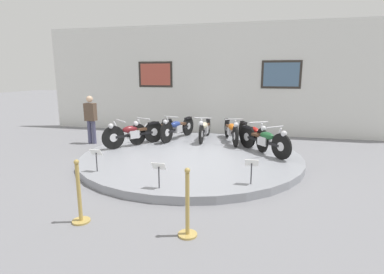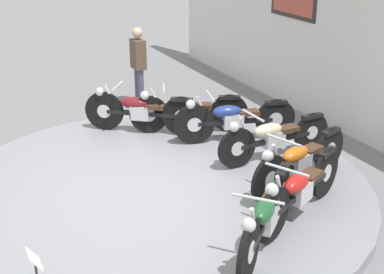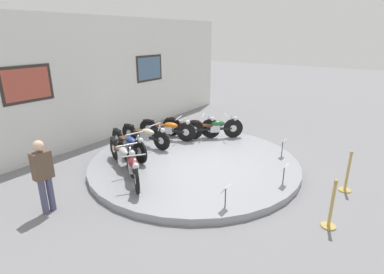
% 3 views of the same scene
% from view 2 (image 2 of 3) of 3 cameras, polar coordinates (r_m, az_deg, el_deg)
% --- Properties ---
extents(ground_plane, '(60.00, 60.00, 0.00)m').
position_cam_2_polar(ground_plane, '(7.46, -3.56, -6.20)').
color(ground_plane, slate).
extents(display_platform, '(5.84, 5.84, 0.17)m').
position_cam_2_polar(display_platform, '(7.42, -3.57, -5.61)').
color(display_platform, gray).
rests_on(display_platform, ground_plane).
extents(motorcycle_maroon, '(1.27, 1.65, 0.81)m').
position_cam_2_polar(motorcycle_maroon, '(9.00, -5.55, 2.90)').
color(motorcycle_maroon, black).
rests_on(motorcycle_maroon, display_platform).
extents(motorcycle_silver, '(0.83, 1.86, 0.80)m').
position_cam_2_polar(motorcycle_silver, '(8.97, -0.57, 2.87)').
color(motorcycle_silver, black).
rests_on(motorcycle_silver, display_platform).
extents(motorcycle_blue, '(0.67, 1.96, 0.81)m').
position_cam_2_polar(motorcycle_blue, '(8.63, 4.40, 2.03)').
color(motorcycle_blue, black).
rests_on(motorcycle_blue, display_platform).
extents(motorcycle_cream, '(0.54, 1.96, 0.78)m').
position_cam_2_polar(motorcycle_cream, '(8.03, 8.64, 0.09)').
color(motorcycle_cream, black).
rests_on(motorcycle_cream, display_platform).
extents(motorcycle_orange, '(0.72, 1.92, 0.80)m').
position_cam_2_polar(motorcycle_orange, '(7.28, 11.39, -2.41)').
color(motorcycle_orange, black).
rests_on(motorcycle_orange, display_platform).
extents(motorcycle_red, '(0.94, 1.84, 0.81)m').
position_cam_2_polar(motorcycle_red, '(6.52, 11.44, -5.42)').
color(motorcycle_red, black).
rests_on(motorcycle_red, display_platform).
extents(motorcycle_green, '(1.38, 1.54, 0.81)m').
position_cam_2_polar(motorcycle_green, '(5.91, 7.87, -8.27)').
color(motorcycle_green, black).
rests_on(motorcycle_green, display_platform).
extents(info_placard_front_right, '(0.26, 0.11, 0.51)m').
position_cam_2_polar(info_placard_front_right, '(5.36, -16.36, -12.98)').
color(info_placard_front_right, '#333338').
rests_on(info_placard_front_right, display_platform).
extents(visitor_standing, '(0.36, 0.22, 1.59)m').
position_cam_2_polar(visitor_standing, '(10.75, -5.74, 7.91)').
color(visitor_standing, '#4C4C6B').
rests_on(visitor_standing, ground_plane).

